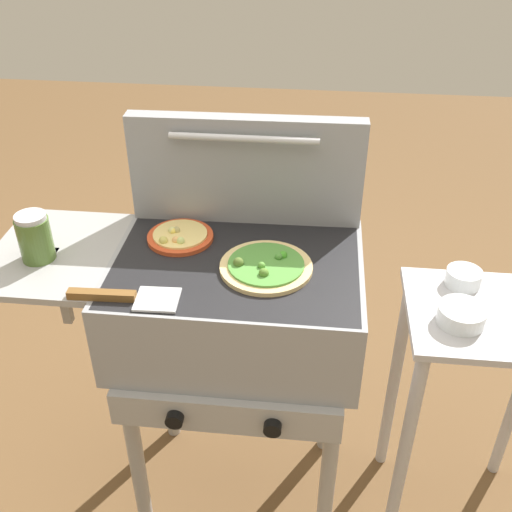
{
  "coord_description": "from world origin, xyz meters",
  "views": [
    {
      "loc": [
        0.19,
        -1.26,
        1.77
      ],
      "look_at": [
        0.05,
        0.0,
        0.92
      ],
      "focal_mm": 43.0,
      "sensor_mm": 36.0,
      "label": 1
    }
  ],
  "objects": [
    {
      "name": "ground_plane",
      "position": [
        0.0,
        0.0,
        0.0
      ],
      "size": [
        8.0,
        8.0,
        0.0
      ],
      "primitive_type": "plane",
      "color": "brown"
    },
    {
      "name": "grill",
      "position": [
        -0.01,
        -0.0,
        0.76
      ],
      "size": [
        0.96,
        0.53,
        0.9
      ],
      "color": "gray",
      "rests_on": "ground_plane"
    },
    {
      "name": "grill_lid_open",
      "position": [
        0.0,
        0.21,
        1.05
      ],
      "size": [
        0.63,
        0.09,
        0.3
      ],
      "color": "gray",
      "rests_on": "grill"
    },
    {
      "name": "pizza_cheese",
      "position": [
        -0.16,
        0.09,
        0.91
      ],
      "size": [
        0.18,
        0.18,
        0.03
      ],
      "color": "#C64723",
      "rests_on": "grill"
    },
    {
      "name": "pizza_veggie",
      "position": [
        0.08,
        -0.03,
        0.91
      ],
      "size": [
        0.23,
        0.23,
        0.04
      ],
      "color": "#E0C17F",
      "rests_on": "grill"
    },
    {
      "name": "sauce_jar",
      "position": [
        -0.5,
        -0.04,
        0.96
      ],
      "size": [
        0.08,
        0.08,
        0.13
      ],
      "color": "#4C6B2D",
      "rests_on": "grill"
    },
    {
      "name": "spatula",
      "position": [
        -0.24,
        -0.18,
        0.91
      ],
      "size": [
        0.26,
        0.09,
        0.02
      ],
      "color": "#B7BABF",
      "rests_on": "grill"
    },
    {
      "name": "prep_table",
      "position": [
        0.66,
        0.0,
        0.56
      ],
      "size": [
        0.44,
        0.36,
        0.79
      ],
      "color": "#B2B2B7",
      "rests_on": "ground_plane"
    },
    {
      "name": "topping_bowl_near",
      "position": [
        0.6,
        0.11,
        0.81
      ],
      "size": [
        0.09,
        0.09,
        0.04
      ],
      "color": "silver",
      "rests_on": "prep_table"
    },
    {
      "name": "topping_bowl_far",
      "position": [
        0.56,
        -0.05,
        0.81
      ],
      "size": [
        0.12,
        0.12,
        0.04
      ],
      "color": "silver",
      "rests_on": "prep_table"
    }
  ]
}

